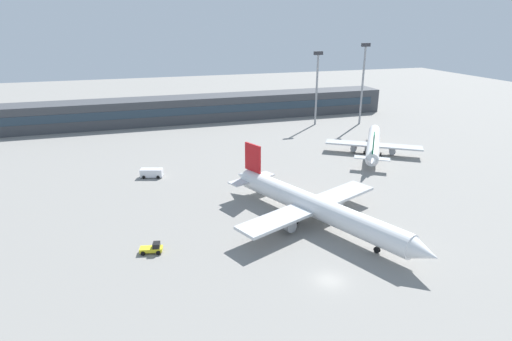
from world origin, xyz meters
The scene contains 8 objects.
ground_plane centered at (0.00, 40.00, 0.00)m, with size 400.00×400.00×0.00m, color gray.
terminal_building centered at (0.00, 107.56, 4.50)m, with size 144.38×12.13×9.00m.
airplane_near centered at (5.48, 16.71, 3.48)m, with size 31.41×43.63×11.43m.
airplane_mid centered at (39.59, 52.54, 2.84)m, with size 24.28×33.04×9.33m.
baggage_tug_yellow centered at (-23.92, 15.33, 0.80)m, with size 3.83×2.40×1.75m.
service_van_white centered at (-21.72, 50.76, 1.11)m, with size 5.56×3.43×2.08m.
floodlight_tower_west centered at (54.17, 85.01, 16.14)m, with size 3.20×0.80×28.17m.
floodlight_tower_east centered at (38.30, 88.73, 14.77)m, with size 3.20×0.80×25.51m.
Camera 1 is at (-25.19, -46.03, 35.46)m, focal length 29.27 mm.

